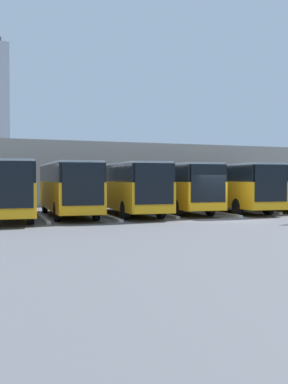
{
  "coord_description": "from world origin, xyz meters",
  "views": [
    {
      "loc": [
        15.03,
        22.97,
        2.36
      ],
      "look_at": [
        2.49,
        -5.29,
        1.43
      ],
      "focal_mm": 45.0,
      "sensor_mm": 36.0,
      "label": 1
    }
  ],
  "objects_px": {
    "bus_5": "(68,187)",
    "bus_6": "(7,187)",
    "bus_2": "(229,186)",
    "bus_3": "(175,186)",
    "bus_1": "(264,185)",
    "bus_4": "(128,186)"
  },
  "relations": [
    {
      "from": "bus_5",
      "to": "bus_6",
      "type": "bearing_deg",
      "value": 18.85
    },
    {
      "from": "bus_2",
      "to": "bus_3",
      "type": "bearing_deg",
      "value": -6.48
    },
    {
      "from": "bus_3",
      "to": "bus_6",
      "type": "bearing_deg",
      "value": 11.92
    },
    {
      "from": "bus_3",
      "to": "bus_5",
      "type": "relative_size",
      "value": 1.0
    },
    {
      "from": "bus_1",
      "to": "bus_4",
      "type": "relative_size",
      "value": 1.0
    },
    {
      "from": "bus_3",
      "to": "bus_5",
      "type": "bearing_deg",
      "value": 8.38
    },
    {
      "from": "bus_4",
      "to": "bus_6",
      "type": "relative_size",
      "value": 1.0
    },
    {
      "from": "bus_2",
      "to": "bus_5",
      "type": "bearing_deg",
      "value": 3.36
    },
    {
      "from": "bus_2",
      "to": "bus_5",
      "type": "xyz_separation_m",
      "value": [
        11.15,
        -0.64,
        0.0
      ]
    },
    {
      "from": "bus_4",
      "to": "bus_5",
      "type": "height_order",
      "value": "same"
    },
    {
      "from": "bus_2",
      "to": "bus_5",
      "type": "distance_m",
      "value": 11.17
    },
    {
      "from": "bus_5",
      "to": "bus_4",
      "type": "bearing_deg",
      "value": 179.33
    },
    {
      "from": "bus_4",
      "to": "bus_1",
      "type": "bearing_deg",
      "value": -169.1
    },
    {
      "from": "bus_2",
      "to": "bus_3",
      "type": "relative_size",
      "value": 1.0
    },
    {
      "from": "bus_1",
      "to": "bus_3",
      "type": "bearing_deg",
      "value": 7.62
    },
    {
      "from": "bus_6",
      "to": "bus_4",
      "type": "bearing_deg",
      "value": -170.84
    },
    {
      "from": "bus_3",
      "to": "bus_4",
      "type": "distance_m",
      "value": 3.78
    },
    {
      "from": "bus_2",
      "to": "bus_6",
      "type": "bearing_deg",
      "value": 7.27
    },
    {
      "from": "bus_1",
      "to": "bus_6",
      "type": "height_order",
      "value": "same"
    },
    {
      "from": "bus_2",
      "to": "bus_4",
      "type": "bearing_deg",
      "value": 5.38
    },
    {
      "from": "bus_1",
      "to": "bus_3",
      "type": "xyz_separation_m",
      "value": [
        7.43,
        0.13,
        0.0
      ]
    },
    {
      "from": "bus_4",
      "to": "bus_2",
      "type": "bearing_deg",
      "value": -174.62
    }
  ]
}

